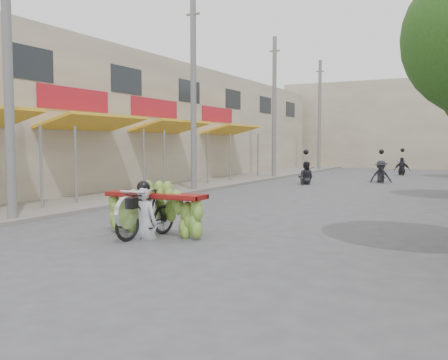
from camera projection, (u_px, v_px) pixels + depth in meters
ground at (97, 277)px, 7.49m from camera, size 120.00×120.00×0.00m
sidewalk_left at (197, 184)px, 23.98m from camera, size 4.00×60.00×0.12m
shophouse_row_left at (101, 124)px, 25.13m from camera, size 9.77×40.00×6.00m
far_building at (411, 125)px, 40.96m from camera, size 20.00×6.00×7.00m
utility_pole_near at (8, 61)px, 12.31m from camera, size 0.60×0.24×8.00m
utility_pole_mid at (193, 94)px, 20.30m from camera, size 0.60×0.24×8.00m
utility_pole_far at (274, 108)px, 28.29m from camera, size 0.60×0.24×8.00m
utility_pole_back at (319, 116)px, 36.28m from camera, size 0.60×0.24×8.00m
banana_motorbike at (150, 205)px, 10.66m from camera, size 2.35×1.88×2.05m
bg_motorbike_a at (306, 169)px, 24.40m from camera, size 0.79×1.46×1.95m
bg_motorbike_b at (381, 166)px, 25.43m from camera, size 1.18×1.93×1.95m
bg_motorbike_c at (402, 162)px, 31.45m from camera, size 1.05×1.60×1.95m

